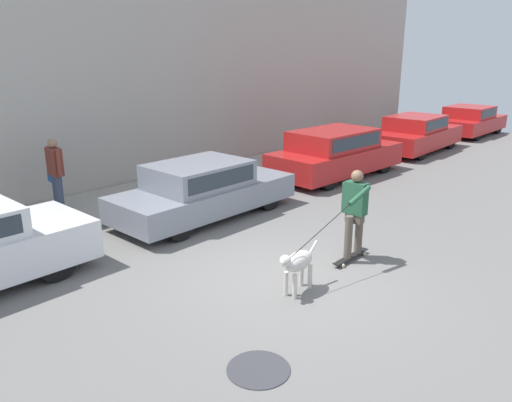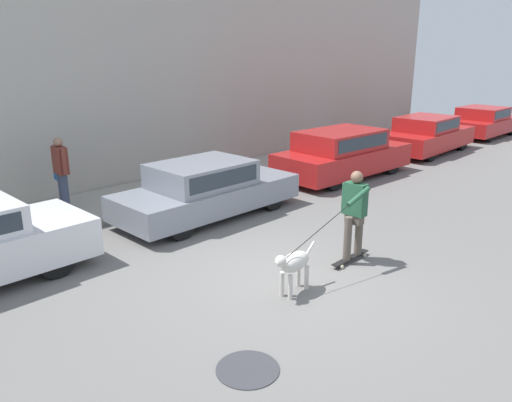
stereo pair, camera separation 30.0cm
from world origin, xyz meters
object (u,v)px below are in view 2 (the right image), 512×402
at_px(parked_car_3, 427,135).
at_px(dog, 294,264).
at_px(parked_car_2, 343,154).
at_px(parked_car_4, 483,122).
at_px(skateboarder, 354,211).
at_px(pedestrian_with_bag, 61,170).
at_px(parked_car_1, 206,190).

xyz_separation_m(parked_car_3, dog, (-11.55, -3.80, -0.14)).
distance_m(parked_car_2, parked_car_4, 10.05).
xyz_separation_m(parked_car_2, skateboarder, (-4.83, -3.73, 0.26)).
bearing_deg(pedestrian_with_bag, parked_car_4, -1.34).
height_order(parked_car_2, parked_car_3, parked_car_2).
distance_m(dog, skateboarder, 1.71).
height_order(parked_car_1, parked_car_3, parked_car_3).
xyz_separation_m(parked_car_3, parked_car_4, (4.97, 0.00, -0.03)).
xyz_separation_m(parked_car_4, dog, (-16.53, -3.80, -0.11)).
bearing_deg(parked_car_2, dog, -147.30).
distance_m(parked_car_2, dog, 7.51).
height_order(parked_car_2, skateboarder, skateboarder).
bearing_deg(parked_car_2, pedestrian_with_bag, 165.06).
bearing_deg(dog, skateboarder, 177.16).
bearing_deg(skateboarder, pedestrian_with_bag, -68.37).
bearing_deg(skateboarder, parked_car_2, -143.22).
xyz_separation_m(parked_car_1, dog, (-1.40, -3.80, -0.12)).
relative_size(parked_car_4, dog, 3.87).
bearing_deg(pedestrian_with_bag, skateboarder, -61.33).
relative_size(parked_car_2, parked_car_4, 1.13).
bearing_deg(parked_car_3, parked_car_4, -2.04).
bearing_deg(parked_car_2, parked_car_4, 2.26).
xyz_separation_m(parked_car_1, skateboarder, (0.25, -3.73, 0.33)).
relative_size(dog, pedestrian_with_bag, 0.63).
bearing_deg(skateboarder, parked_car_1, -87.12).
bearing_deg(dog, parked_car_4, -172.32).
bearing_deg(skateboarder, parked_car_4, -166.87).
bearing_deg(parked_car_4, dog, -166.83).
distance_m(parked_car_3, pedestrian_with_bag, 12.61).
relative_size(parked_car_1, skateboarder, 1.76).
distance_m(parked_car_2, pedestrian_with_bag, 7.67).
relative_size(parked_car_2, pedestrian_with_bag, 2.74).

